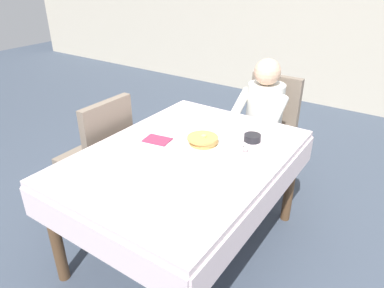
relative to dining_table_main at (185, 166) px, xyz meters
The scene contains 13 objects.
ground_plane 0.65m from the dining_table_main, ahead, with size 14.00×14.00×0.00m, color #3D4756.
dining_table_main is the anchor object (origin of this frame).
chair_diner 1.18m from the dining_table_main, 86.94° to the left, with size 0.44×0.45×0.93m.
diner_person 1.02m from the dining_table_main, 86.48° to the left, with size 0.40×0.43×1.12m.
chair_left_side 0.78m from the dining_table_main, behind, with size 0.45×0.44×0.93m.
plate_breakfast 0.18m from the dining_table_main, 73.00° to the left, with size 0.28×0.28×0.02m, color white.
breakfast_stack 0.20m from the dining_table_main, 74.24° to the left, with size 0.20×0.20×0.06m.
cup_coffee 0.35m from the dining_table_main, 38.82° to the left, with size 0.11×0.08×0.08m.
bowl_butter 0.48m from the dining_table_main, 54.90° to the left, with size 0.11×0.11×0.04m, color black.
fork_left_of_plate 0.21m from the dining_table_main, 139.99° to the left, with size 0.18×0.01×0.01m, color silver.
knife_right_of_plate 0.28m from the dining_table_main, 27.72° to the left, with size 0.20×0.01×0.01m, color silver.
spoon_near_edge 0.17m from the dining_table_main, 89.34° to the right, with size 0.15×0.01×0.01m, color silver.
napkin_folded 0.27m from the dining_table_main, behind, with size 0.17×0.12×0.01m, color #8C2D4C.
Camera 1 is at (1.10, -1.54, 1.78)m, focal length 32.99 mm.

